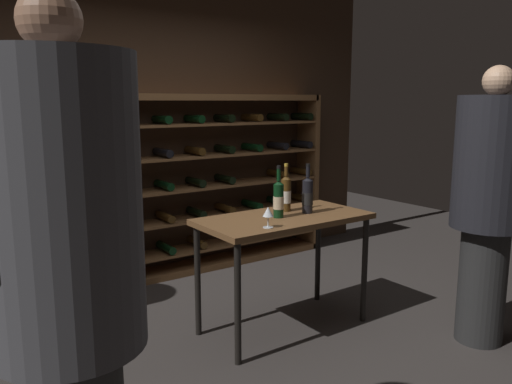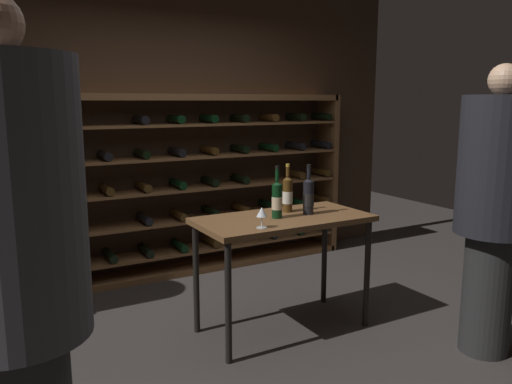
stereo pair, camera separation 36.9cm
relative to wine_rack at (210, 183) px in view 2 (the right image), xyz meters
The scene contains 11 objects.
ground_plane 1.87m from the wine_rack, 103.98° to the right, with size 9.65×9.65×0.00m, color #383330.
back_wall 0.76m from the wine_rack, 152.43° to the left, with size 5.29×0.10×2.93m, color #3D2B1E.
wine_rack is the anchor object (origin of this frame).
tasting_table 1.57m from the wine_rack, 95.05° to the right, with size 1.24×0.62×0.85m.
person_host_in_suit 2.67m from the wine_rack, 71.17° to the right, with size 0.49×0.49×1.89m.
person_guest_khaki 3.38m from the wine_rack, 125.57° to the right, with size 0.49×0.49×1.99m.
wine_crate 1.99m from the wine_rack, 166.96° to the right, with size 0.48×0.34×0.33m, color brown.
wine_bottle_green_slim 1.44m from the wine_rack, 90.87° to the right, with size 0.08×0.08×0.36m.
wine_bottle_gold_foil 1.59m from the wine_rack, 87.59° to the right, with size 0.08×0.08×0.36m.
wine_bottle_red_label 1.59m from the wine_rack, 97.17° to the right, with size 0.08×0.08×0.37m.
wine_glass_stemmed_center 1.83m from the wine_rack, 103.85° to the right, with size 0.07×0.07×0.14m.
Camera 2 is at (-1.65, -2.95, 1.66)m, focal length 35.89 mm.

